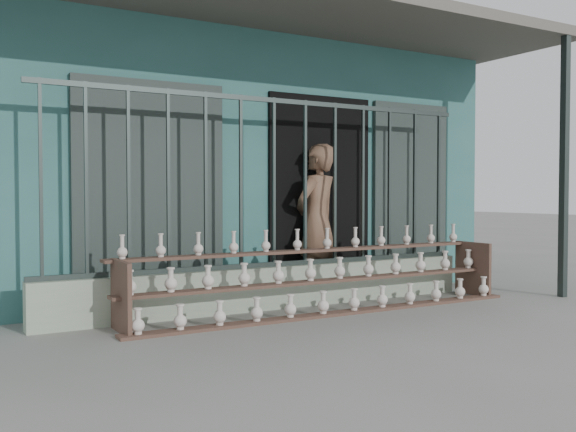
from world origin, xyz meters
TOP-DOWN VIEW (x-y plane):
  - ground at (0.00, 0.00)m, footprint 60.00×60.00m
  - workshop_building at (0.00, 4.23)m, footprint 7.40×6.60m
  - parapet_wall at (0.00, 1.30)m, footprint 5.00×0.20m
  - security_fence at (-0.00, 1.30)m, footprint 5.00×0.04m
  - shelf_rack at (0.39, 0.89)m, footprint 4.50×0.68m
  - elderly_woman at (0.73, 1.60)m, footprint 0.78×0.66m

SIDE VIEW (x-z plane):
  - ground at x=0.00m, z-range 0.00..0.00m
  - parapet_wall at x=0.00m, z-range 0.00..0.45m
  - shelf_rack at x=0.39m, z-range -0.07..0.79m
  - elderly_woman at x=0.73m, z-range 0.00..1.81m
  - security_fence at x=0.00m, z-range 0.45..2.25m
  - workshop_building at x=0.00m, z-range 0.02..3.23m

